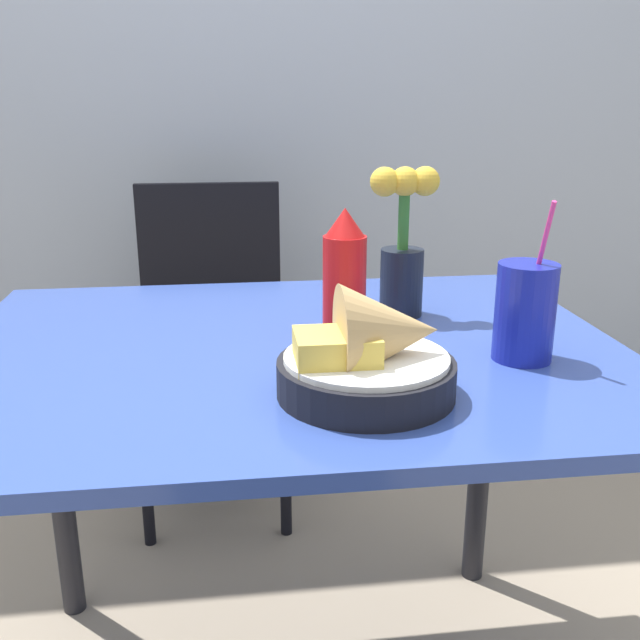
% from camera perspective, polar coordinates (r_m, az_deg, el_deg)
% --- Properties ---
extents(wall_window, '(7.00, 0.06, 2.60)m').
position_cam_1_polar(wall_window, '(2.35, -5.55, 21.60)').
color(wall_window, '#9EA8B7').
rests_on(wall_window, ground_plane).
extents(dining_table, '(1.07, 0.83, 0.75)m').
position_cam_1_polar(dining_table, '(1.18, -2.45, -6.89)').
color(dining_table, '#334C9E').
rests_on(dining_table, ground_plane).
extents(chair_far_window, '(0.40, 0.40, 0.90)m').
position_cam_1_polar(chair_far_window, '(2.03, -8.62, 0.12)').
color(chair_far_window, black).
rests_on(chair_far_window, ground_plane).
extents(food_basket, '(0.24, 0.24, 0.15)m').
position_cam_1_polar(food_basket, '(0.94, 4.26, -2.94)').
color(food_basket, black).
rests_on(food_basket, dining_table).
extents(ketchup_bottle, '(0.07, 0.07, 0.22)m').
position_cam_1_polar(ketchup_bottle, '(1.13, 1.96, 3.34)').
color(ketchup_bottle, red).
rests_on(ketchup_bottle, dining_table).
extents(drink_cup, '(0.09, 0.09, 0.24)m').
position_cam_1_polar(drink_cup, '(1.10, 16.06, 0.39)').
color(drink_cup, '#192399').
rests_on(drink_cup, dining_table).
extents(flower_vase, '(0.12, 0.08, 0.27)m').
position_cam_1_polar(flower_vase, '(1.28, 6.63, 5.88)').
color(flower_vase, black).
rests_on(flower_vase, dining_table).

